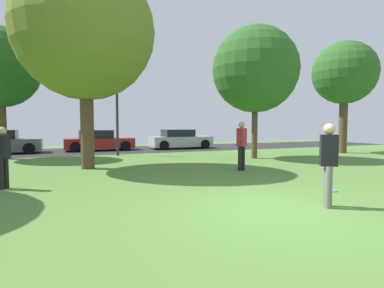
% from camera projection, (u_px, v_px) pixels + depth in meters
% --- Properties ---
extents(ground_plane, '(44.00, 44.00, 0.00)m').
position_uv_depth(ground_plane, '(277.00, 210.00, 5.98)').
color(ground_plane, '#547F38').
extents(road_strip, '(44.00, 6.40, 0.01)m').
position_uv_depth(road_strip, '(124.00, 150.00, 20.66)').
color(road_strip, '#28282B').
rests_on(road_strip, ground_plane).
extents(oak_tree_left, '(5.19, 5.19, 7.81)m').
position_uv_depth(oak_tree_left, '(85.00, 31.00, 11.43)').
color(oak_tree_left, brown).
rests_on(oak_tree_left, ground_plane).
extents(birch_tree_lone, '(3.70, 3.70, 6.63)m').
position_uv_depth(birch_tree_lone, '(345.00, 73.00, 18.11)').
color(birch_tree_lone, brown).
rests_on(birch_tree_lone, ground_plane).
extents(oak_tree_right, '(4.26, 4.26, 6.56)m').
position_uv_depth(oak_tree_right, '(255.00, 70.00, 15.11)').
color(oak_tree_right, brown).
rests_on(oak_tree_right, ground_plane).
extents(person_thrower, '(0.39, 0.37, 1.70)m').
position_uv_depth(person_thrower, '(328.00, 161.00, 6.16)').
color(person_thrower, slate).
rests_on(person_thrower, ground_plane).
extents(person_catcher, '(0.39, 0.37, 1.62)m').
position_uv_depth(person_catcher, '(3.00, 155.00, 7.92)').
color(person_catcher, black).
rests_on(person_catcher, ground_plane).
extents(person_bystander, '(0.30, 0.36, 1.80)m').
position_uv_depth(person_bystander, '(242.00, 143.00, 11.19)').
color(person_bystander, black).
rests_on(person_bystander, ground_plane).
extents(frisbee_disc, '(0.27, 0.27, 0.03)m').
position_uv_depth(frisbee_disc, '(332.00, 191.00, 7.70)').
color(frisbee_disc, '#2DB2E0').
rests_on(frisbee_disc, ground_plane).
extents(parked_car_grey, '(4.29, 1.96, 1.39)m').
position_uv_depth(parked_car_grey, '(0.00, 143.00, 17.82)').
color(parked_car_grey, slate).
rests_on(parked_car_grey, ground_plane).
extents(parked_car_red, '(4.39, 2.00, 1.34)m').
position_uv_depth(parked_car_red, '(99.00, 141.00, 20.16)').
color(parked_car_red, '#B21E1E').
rests_on(parked_car_red, ground_plane).
extents(parked_car_silver, '(4.36, 1.97, 1.36)m').
position_uv_depth(parked_car_silver, '(180.00, 140.00, 21.84)').
color(parked_car_silver, '#B7B7BC').
rests_on(parked_car_silver, ground_plane).
extents(street_lamp_post, '(0.14, 0.14, 4.50)m').
position_uv_depth(street_lamp_post, '(117.00, 114.00, 16.63)').
color(street_lamp_post, '#2D2D33').
rests_on(street_lamp_post, ground_plane).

